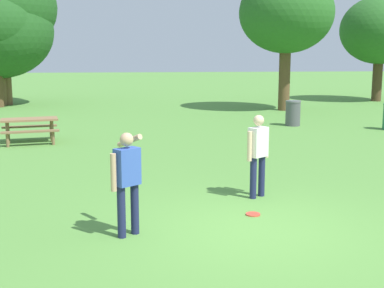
% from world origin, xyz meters
% --- Properties ---
extents(ground_plane, '(120.00, 120.00, 0.00)m').
position_xyz_m(ground_plane, '(0.00, 0.00, 0.00)').
color(ground_plane, '#568E3D').
extents(person_thrower, '(0.50, 0.83, 1.64)m').
position_xyz_m(person_thrower, '(-2.01, 0.03, 0.96)').
color(person_thrower, '#1E234C').
rests_on(person_thrower, ground).
extents(person_catcher, '(0.50, 0.41, 1.64)m').
position_xyz_m(person_catcher, '(0.49, 1.98, 0.94)').
color(person_catcher, '#1E234C').
rests_on(person_catcher, ground).
extents(frisbee, '(0.26, 0.26, 0.03)m').
position_xyz_m(frisbee, '(0.17, 0.86, 0.01)').
color(frisbee, '#E04733').
rests_on(frisbee, ground).
extents(picnic_table_near, '(1.96, 1.74, 0.77)m').
position_xyz_m(picnic_table_near, '(-5.23, 8.76, 0.56)').
color(picnic_table_near, olive).
rests_on(picnic_table_near, ground).
extents(trash_can_further_along, '(0.59, 0.59, 0.96)m').
position_xyz_m(trash_can_further_along, '(4.02, 11.65, 0.48)').
color(trash_can_further_along, '#515156').
rests_on(trash_can_further_along, ground).
extents(tree_far_right, '(5.59, 5.59, 7.38)m').
position_xyz_m(tree_far_right, '(-8.77, 20.67, 4.98)').
color(tree_far_right, brown).
rests_on(tree_far_right, ground).
extents(tree_slender_mid, '(4.41, 4.41, 6.44)m').
position_xyz_m(tree_slender_mid, '(5.06, 16.78, 4.52)').
color(tree_slender_mid, brown).
rests_on(tree_slender_mid, ground).
extents(tree_back_left, '(4.39, 4.39, 5.80)m').
position_xyz_m(tree_back_left, '(11.49, 20.73, 3.90)').
color(tree_back_left, '#4C3823').
rests_on(tree_back_left, ground).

